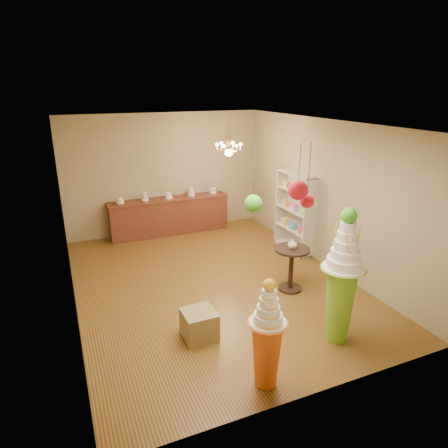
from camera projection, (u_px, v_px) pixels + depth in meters
name	position (u px, v px, depth m)	size (l,w,h in m)	color
floor	(212.00, 282.00, 7.75)	(6.50, 6.50, 0.00)	brown
ceiling	(211.00, 124.00, 6.76)	(6.50, 6.50, 0.00)	white
wall_back	(165.00, 174.00, 10.08)	(5.00, 0.04, 3.00)	gray
wall_front	(318.00, 287.00, 4.43)	(5.00, 0.04, 3.00)	gray
wall_left	(65.00, 226.00, 6.33)	(0.04, 6.50, 3.00)	gray
wall_right	(325.00, 194.00, 8.18)	(0.04, 6.50, 3.00)	gray
pedestal_green	(341.00, 288.00, 5.74)	(0.80, 0.80, 2.07)	#6EB026
pedestal_orange	(267.00, 344.00, 4.94)	(0.56, 0.56, 1.49)	orange
burlap_riser	(199.00, 325.00, 6.00)	(0.48, 0.48, 0.44)	olive
sideboard	(170.00, 215.00, 10.17)	(3.04, 0.54, 1.16)	#54281A
shelving_unit	(295.00, 212.00, 9.01)	(0.33, 1.20, 1.80)	beige
round_table	(291.00, 263.00, 7.31)	(0.76, 0.76, 0.83)	black
vase	(293.00, 244.00, 7.18)	(0.17, 0.17, 0.18)	beige
pom_red_left	(298.00, 190.00, 4.71)	(0.24, 0.24, 0.67)	#383028
pom_green_mid	(253.00, 203.00, 5.55)	(0.25, 0.25, 1.06)	#383028
pom_red_right	(307.00, 201.00, 4.86)	(0.17, 0.17, 0.80)	#383028
chandelier	(229.00, 150.00, 8.57)	(0.72, 0.72, 0.85)	#CC8E48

